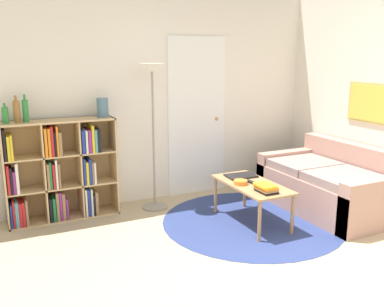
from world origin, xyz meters
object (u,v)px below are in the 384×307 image
at_px(couch, 331,186).
at_px(laptop, 241,176).
at_px(bookshelf, 58,172).
at_px(bottle_right, 25,110).
at_px(floor_lamp, 152,94).
at_px(bowl, 241,182).
at_px(bottle_left, 5,115).
at_px(coffee_table, 252,188).
at_px(bottle_middle, 17,111).
at_px(vase_on_shelf, 103,108).

bearing_deg(couch, laptop, 163.69).
bearing_deg(bookshelf, bottle_right, 178.15).
relative_size(bookshelf, floor_lamp, 0.70).
bearing_deg(laptop, bowl, -122.97).
xyz_separation_m(bookshelf, floor_lamp, (1.07, -0.14, 0.83)).
bearing_deg(bottle_left, laptop, -17.81).
relative_size(coffee_table, bottle_right, 3.40).
bearing_deg(bottle_middle, couch, -18.17).
distance_m(laptop, bowl, 0.29).
xyz_separation_m(coffee_table, laptop, (0.03, 0.28, 0.06)).
xyz_separation_m(coffee_table, vase_on_shelf, (-1.33, 1.05, 0.83)).
bearing_deg(bottle_middle, bottle_right, 3.74).
relative_size(couch, bottle_right, 5.53).
bearing_deg(floor_lamp, bowl, -53.22).
bearing_deg(bottle_right, couch, -18.71).
distance_m(bowl, bottle_middle, 2.46).
relative_size(couch, bowl, 10.73).
height_order(bookshelf, bottle_left, bottle_left).
xyz_separation_m(bottle_middle, vase_on_shelf, (0.90, -0.00, -0.01)).
height_order(couch, laptop, couch).
distance_m(laptop, bottle_middle, 2.51).
distance_m(coffee_table, bowl, 0.15).
xyz_separation_m(bookshelf, couch, (2.96, -1.09, -0.26)).
bearing_deg(bottle_right, bottle_left, -173.39).
relative_size(coffee_table, vase_on_shelf, 4.52).
xyz_separation_m(floor_lamp, coffee_table, (0.78, -0.91, -0.97)).
bearing_deg(bottle_left, coffee_table, -23.92).
height_order(coffee_table, bottle_right, bottle_right).
height_order(bottle_middle, bottle_right, bottle_right).
xyz_separation_m(bottle_left, bottle_middle, (0.11, 0.02, 0.03)).
height_order(bookshelf, laptop, bookshelf).
xyz_separation_m(couch, coffee_table, (-1.10, 0.04, 0.12)).
relative_size(floor_lamp, couch, 1.07).
bearing_deg(floor_lamp, bottle_middle, 174.14).
height_order(bookshelf, vase_on_shelf, vase_on_shelf).
xyz_separation_m(bowl, vase_on_shelf, (-1.20, 1.02, 0.75)).
relative_size(bookshelf, vase_on_shelf, 5.53).
bearing_deg(vase_on_shelf, coffee_table, -38.30).
height_order(laptop, vase_on_shelf, vase_on_shelf).
height_order(bookshelf, bottle_middle, bottle_middle).
bearing_deg(laptop, bottle_right, 160.14).
bearing_deg(vase_on_shelf, bowl, -40.34).
bearing_deg(laptop, bookshelf, 157.68).
height_order(couch, vase_on_shelf, vase_on_shelf).
distance_m(bottle_middle, bottle_right, 0.09).
xyz_separation_m(bottle_left, vase_on_shelf, (1.01, 0.01, 0.02)).
relative_size(floor_lamp, bowl, 11.53).
height_order(coffee_table, bottle_left, bottle_left).
distance_m(laptop, bottle_left, 2.60).
bearing_deg(bottle_left, bookshelf, 1.64).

